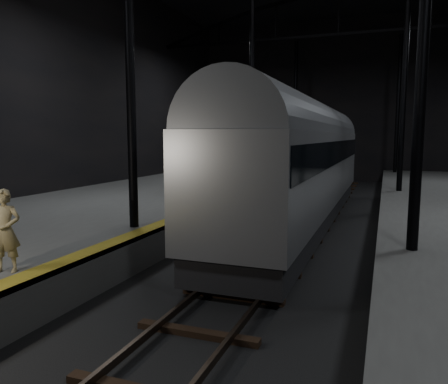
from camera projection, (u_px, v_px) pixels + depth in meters
The scene contains 6 objects.
ground at pixel (288, 240), 15.50m from camera, with size 44.00×44.00×0.00m, color black.
platform_left at pixel (109, 213), 18.02m from camera, with size 9.00×43.80×1.00m, color #4F4F4C.
tactile_strip at pixel (204, 207), 16.49m from camera, with size 0.50×43.80×0.01m, color olive.
track at pixel (288, 238), 15.49m from camera, with size 2.40×43.00×0.24m.
train at pixel (304, 158), 17.73m from camera, with size 2.82×18.83×5.03m.
woman at pixel (5, 231), 8.53m from camera, with size 0.60×0.40×1.65m, color tan.
Camera 1 is at (3.13, -15.00, 3.66)m, focal length 35.00 mm.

